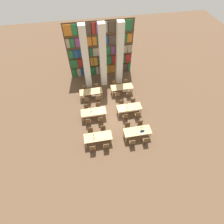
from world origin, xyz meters
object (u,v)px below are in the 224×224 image
Objects in this scene: chair_1 at (91,132)px; reading_table_2 at (94,112)px; reading_table_4 at (91,92)px; chair_20 at (117,95)px; chair_4 at (132,142)px; chair_7 at (140,125)px; pillar_left at (86,59)px; desk_lamp_1 at (142,128)px; reading_table_3 at (129,108)px; chair_8 at (88,121)px; chair_5 at (128,127)px; chair_11 at (98,107)px; chair_3 at (103,130)px; pillar_right at (120,56)px; chair_2 at (106,146)px; laptop at (143,132)px; chair_18 at (98,98)px; chair_13 at (122,104)px; chair_14 at (138,115)px; chair_17 at (85,89)px; reading_table_5 at (122,87)px; chair_16 at (86,100)px; desk_lamp_0 at (94,135)px; chair_10 at (101,119)px; chair_23 at (125,84)px; chair_19 at (96,88)px; chair_12 at (125,116)px; chair_9 at (87,108)px; chair_15 at (133,103)px; chair_6 at (146,140)px; chair_21 at (115,85)px; chair_22 at (129,93)px; reading_table_1 at (137,131)px; desk_lamp_2 at (91,109)px; desk_lamp_3 at (127,105)px; reading_table_0 at (98,137)px.

reading_table_2 is at bearing -104.32° from chair_1.
chair_20 is at bearing -14.37° from reading_table_4.
chair_4 is 1.73m from chair_7.
pillar_left reaches higher than chair_20.
reading_table_3 is at bearing 97.42° from desk_lamp_1.
chair_8 is at bearing -96.08° from pillar_left.
chair_5 is at bearing -67.39° from pillar_left.
chair_3 is at bearing 91.21° from chair_11.
chair_20 is at bearing -104.63° from pillar_right.
laptop is (2.84, 0.43, 0.33)m from chair_2.
pillar_right is at bearing 45.61° from chair_18.
chair_5 and chair_11 have the same top height.
chair_13 is at bearing 23.39° from chair_8.
reading_table_4 is at bearing -35.87° from chair_13.
chair_14 is 5.61m from chair_17.
chair_16 is at bearing -167.07° from reading_table_5.
laptop is 0.15× the size of reading_table_2.
chair_10 is (0.74, 1.80, -0.59)m from desk_lamp_0.
pillar_right is at bearing -65.13° from chair_23.
chair_14 is at bearing 127.49° from chair_19.
chair_12 reaches higher than reading_table_3.
chair_3 is 1.00× the size of chair_4.
chair_9 is 3.97m from reading_table_5.
chair_15 is at bearing 17.87° from chair_8.
chair_4 and chair_18 have the same top height.
chair_21 is at bearing 99.85° from chair_6.
chair_13 is 1.53m from chair_22.
reading_table_1 is 4.40m from chair_20.
laptop reaches higher than chair_7.
reading_table_4 is (-3.33, 5.16, -0.12)m from laptop.
chair_1 is at bearing 69.06° from chair_11.
pillar_left is 4.62m from desk_lamp_2.
reading_table_5 is (2.43, 5.69, 0.21)m from chair_2.
desk_lamp_3 is (2.33, 0.63, 0.62)m from chair_10.
desk_lamp_3 is at bearing 167.15° from chair_9.
chair_14 reaches higher than reading_table_2.
chair_6 and chair_13 have the same top height.
chair_13 and chair_18 have the same top height.
chair_5 and chair_22 have the same top height.
desk_lamp_0 is 0.51× the size of chair_18.
reading_table_0 is at bearing 41.13° from chair_15.
pillar_left is at bearing 87.71° from desk_lamp_2.
chair_6 is at bearing -75.64° from desk_lamp_1.
desk_lamp_0 is at bearing -121.54° from chair_20.
pillar_right reaches higher than desk_lamp_3.
chair_4 is at bearing 153.97° from chair_1.
chair_5 is at bearing 179.09° from chair_1.
chair_20 and chair_21 have the same top height.
reading_table_3 is 3.32m from chair_23.
pillar_left reaches higher than chair_22.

